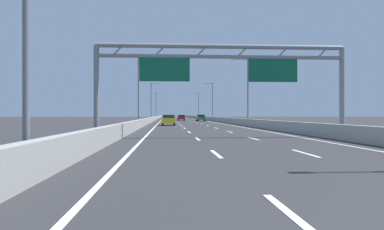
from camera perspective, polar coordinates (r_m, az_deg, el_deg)
ground_plane at (r=102.20m, az=-1.74°, el=-0.75°), size 260.00×260.00×0.00m
lane_dash_left_0 at (r=6.15m, az=15.16°, el=-14.70°), size 0.16×3.00×0.01m
lane_dash_left_1 at (r=14.84m, az=3.71°, el=-5.96°), size 0.16×3.00×0.01m
lane_dash_left_2 at (r=23.76m, az=0.85°, el=-3.67°), size 0.16×3.00×0.01m
lane_dash_left_3 at (r=32.72m, az=-0.44°, el=-2.62°), size 0.16×3.00×0.01m
lane_dash_left_4 at (r=41.70m, az=-1.17°, el=-2.03°), size 0.16×3.00×0.01m
lane_dash_left_5 at (r=50.69m, az=-1.64°, el=-1.64°), size 0.16×3.00×0.01m
lane_dash_left_6 at (r=59.68m, az=-1.98°, el=-1.38°), size 0.16×3.00×0.01m
lane_dash_left_7 at (r=68.67m, az=-2.22°, el=-1.18°), size 0.16×3.00×0.01m
lane_dash_left_8 at (r=77.66m, az=-2.41°, el=-1.03°), size 0.16×3.00×0.01m
lane_dash_left_9 at (r=86.66m, az=-2.56°, el=-0.91°), size 0.16×3.00×0.01m
lane_dash_left_10 at (r=95.66m, az=-2.68°, el=-0.81°), size 0.16×3.00×0.01m
lane_dash_left_11 at (r=104.65m, az=-2.78°, el=-0.73°), size 0.16×3.00×0.01m
lane_dash_left_12 at (r=113.65m, az=-2.86°, el=-0.66°), size 0.16×3.00×0.01m
lane_dash_left_13 at (r=122.65m, az=-2.93°, el=-0.60°), size 0.16×3.00×0.01m
lane_dash_left_14 at (r=131.65m, az=-2.99°, el=-0.55°), size 0.16×3.00×0.01m
lane_dash_left_15 at (r=140.65m, az=-3.05°, el=-0.51°), size 0.16×3.00×0.01m
lane_dash_left_16 at (r=149.64m, az=-3.09°, el=-0.47°), size 0.16×3.00×0.01m
lane_dash_left_17 at (r=158.64m, az=-3.14°, el=-0.43°), size 0.16×3.00×0.01m
lane_dash_right_1 at (r=15.72m, az=16.90°, el=-5.62°), size 0.16×3.00×0.01m
lane_dash_right_2 at (r=24.32m, az=9.35°, el=-3.58°), size 0.16×3.00×0.01m
lane_dash_right_3 at (r=33.13m, az=5.80°, el=-2.59°), size 0.16×3.00×0.01m
lane_dash_right_4 at (r=42.02m, az=3.74°, el=-2.01°), size 0.16×3.00×0.01m
lane_dash_right_5 at (r=50.95m, az=2.41°, el=-1.64°), size 0.16×3.00×0.01m
lane_dash_right_6 at (r=59.90m, az=1.47°, el=-1.37°), size 0.16×3.00×0.01m
lane_dash_right_7 at (r=68.87m, az=0.78°, el=-1.17°), size 0.16×3.00×0.01m
lane_dash_right_8 at (r=77.84m, az=0.24°, el=-1.02°), size 0.16×3.00×0.01m
lane_dash_right_9 at (r=86.82m, az=-0.18°, el=-0.90°), size 0.16×3.00×0.01m
lane_dash_right_10 at (r=95.80m, az=-0.52°, el=-0.81°), size 0.16×3.00×0.01m
lane_dash_right_11 at (r=104.78m, az=-0.81°, el=-0.72°), size 0.16×3.00×0.01m
lane_dash_right_12 at (r=113.77m, az=-1.05°, el=-0.66°), size 0.16×3.00×0.01m
lane_dash_right_13 at (r=122.76m, az=-1.25°, el=-0.60°), size 0.16×3.00×0.01m
lane_dash_right_14 at (r=131.75m, az=-1.43°, el=-0.55°), size 0.16×3.00×0.01m
lane_dash_right_15 at (r=140.74m, az=-1.58°, el=-0.50°), size 0.16×3.00×0.01m
lane_dash_right_16 at (r=149.73m, az=-1.72°, el=-0.47°), size 0.16×3.00×0.01m
lane_dash_right_17 at (r=158.73m, az=-1.84°, el=-0.43°), size 0.16×3.00×0.01m
edge_line_left at (r=90.15m, az=-4.80°, el=-0.87°), size 0.16×176.00×0.01m
edge_line_right at (r=90.58m, az=1.86°, el=-0.86°), size 0.16×176.00×0.01m
barrier_left at (r=112.17m, az=-5.45°, el=-0.43°), size 0.45×220.00×0.95m
barrier_right at (r=112.63m, az=1.58°, el=-0.43°), size 0.45×220.00×0.95m
sign_gantry at (r=25.71m, az=4.50°, el=7.43°), size 17.25×0.36×6.36m
streetlamp_left_mid at (r=52.37m, az=-7.93°, el=4.31°), size 2.58×0.28×9.50m
streetlamp_right_mid at (r=53.43m, az=8.30°, el=4.23°), size 2.58×0.28×9.50m
streetlamp_left_far at (r=93.59m, az=-6.12°, el=2.47°), size 2.58×0.28×9.50m
streetlamp_right_far at (r=94.18m, az=3.00°, el=2.46°), size 2.58×0.28×9.50m
streetlamp_left_distant at (r=134.88m, az=-5.42°, el=1.76°), size 2.58×0.28×9.50m
streetlamp_right_distant at (r=135.29m, az=0.92°, el=1.75°), size 2.58×0.28×9.50m
green_car at (r=83.30m, az=1.36°, el=-0.43°), size 1.77×4.43×1.47m
yellow_car at (r=52.59m, az=-3.61°, el=-0.75°), size 1.83×4.38×1.48m
red_car at (r=92.16m, az=-1.66°, el=-0.39°), size 1.75×4.14×1.40m
silver_car at (r=115.62m, az=-3.83°, el=-0.28°), size 1.81×4.48×1.39m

